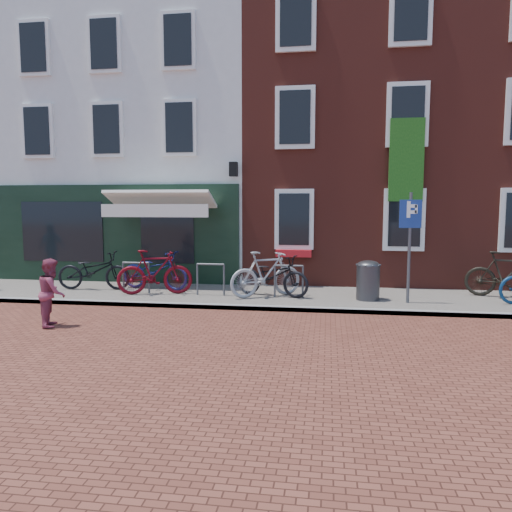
# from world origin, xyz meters

# --- Properties ---
(ground) EXTENTS (80.00, 80.00, 0.00)m
(ground) POSITION_xyz_m (0.00, 0.00, 0.00)
(ground) COLOR brown
(sidewalk) EXTENTS (24.00, 3.00, 0.10)m
(sidewalk) POSITION_xyz_m (1.00, 1.50, 0.05)
(sidewalk) COLOR slate
(sidewalk) RESTS_ON ground
(building_stucco) EXTENTS (8.00, 8.00, 9.00)m
(building_stucco) POSITION_xyz_m (-5.00, 7.00, 4.50)
(building_stucco) COLOR silver
(building_stucco) RESTS_ON ground
(building_brick_mid) EXTENTS (6.00, 8.00, 10.00)m
(building_brick_mid) POSITION_xyz_m (2.00, 7.00, 5.00)
(building_brick_mid) COLOR maroon
(building_brick_mid) RESTS_ON ground
(litter_bin) EXTENTS (0.56, 0.56, 1.03)m
(litter_bin) POSITION_xyz_m (2.43, 1.20, 0.63)
(litter_bin) COLOR #3C3C3E
(litter_bin) RESTS_ON sidewalk
(parking_sign) EXTENTS (0.50, 0.08, 2.60)m
(parking_sign) POSITION_xyz_m (3.34, 0.95, 1.80)
(parking_sign) COLOR #4C4C4F
(parking_sign) RESTS_ON sidewalk
(boy) EXTENTS (0.72, 0.80, 1.35)m
(boy) POSITION_xyz_m (-3.97, -1.93, 0.68)
(boy) COLOR #963951
(boy) RESTS_ON ground
(bicycle_0) EXTENTS (2.04, 0.89, 1.04)m
(bicycle_0) POSITION_xyz_m (-4.86, 1.56, 0.62)
(bicycle_0) COLOR black
(bicycle_0) RESTS_ON sidewalk
(bicycle_1) EXTENTS (2.00, 1.03, 1.16)m
(bicycle_1) POSITION_xyz_m (-2.96, 1.12, 0.68)
(bicycle_1) COLOR #5D060F
(bicycle_1) RESTS_ON sidewalk
(bicycle_2) EXTENTS (2.08, 1.04, 1.04)m
(bicycle_2) POSITION_xyz_m (-3.23, 1.87, 0.62)
(bicycle_2) COLOR navy
(bicycle_2) RESTS_ON sidewalk
(bicycle_3) EXTENTS (1.92, 1.48, 1.16)m
(bicycle_3) POSITION_xyz_m (-0.08, 1.22, 0.68)
(bicycle_3) COLOR #9A999C
(bicycle_3) RESTS_ON sidewalk
(bicycle_4) EXTENTS (2.10, 1.24, 1.04)m
(bicycle_4) POSITION_xyz_m (0.06, 1.36, 0.62)
(bicycle_4) COLOR black
(bicycle_4) RESTS_ON sidewalk
(bicycle_5) EXTENTS (2.00, 1.11, 1.16)m
(bicycle_5) POSITION_xyz_m (5.85, 1.95, 0.68)
(bicycle_5) COLOR black
(bicycle_5) RESTS_ON sidewalk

